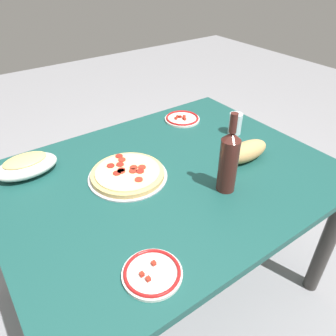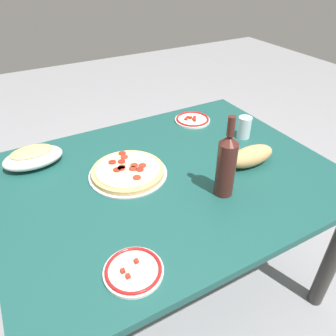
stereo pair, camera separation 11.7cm
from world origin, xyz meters
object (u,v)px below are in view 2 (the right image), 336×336
(wine_bottle, at_px, (226,164))
(water_glass, at_px, (244,127))
(side_plate_near, at_px, (133,271))
(side_plate_far, at_px, (192,120))
(dining_table, at_px, (168,194))
(pepperoni_pizza, at_px, (128,171))
(baked_pasta_dish, at_px, (33,157))
(bread_loaf, at_px, (251,156))

(wine_bottle, relative_size, water_glass, 3.02)
(water_glass, xyz_separation_m, side_plate_near, (0.78, 0.46, -0.04))
(side_plate_far, bearing_deg, wine_bottle, 68.41)
(dining_table, distance_m, pepperoni_pizza, 0.20)
(wine_bottle, height_order, side_plate_far, wine_bottle)
(baked_pasta_dish, bearing_deg, wine_bottle, 137.47)
(side_plate_far, bearing_deg, side_plate_near, 47.51)
(water_glass, xyz_separation_m, bread_loaf, (0.13, 0.20, -0.01))
(pepperoni_pizza, distance_m, side_plate_far, 0.55)
(side_plate_far, distance_m, bread_loaf, 0.46)
(bread_loaf, bearing_deg, dining_table, -17.69)
(side_plate_near, bearing_deg, bread_loaf, -158.17)
(pepperoni_pizza, distance_m, baked_pasta_dish, 0.41)
(baked_pasta_dish, height_order, side_plate_near, baked_pasta_dish)
(baked_pasta_dish, bearing_deg, dining_table, 144.17)
(baked_pasta_dish, distance_m, bread_loaf, 0.90)
(dining_table, height_order, wine_bottle, wine_bottle)
(baked_pasta_dish, xyz_separation_m, side_plate_far, (-0.80, -0.02, -0.03))
(side_plate_near, distance_m, side_plate_far, 0.97)
(dining_table, distance_m, water_glass, 0.50)
(pepperoni_pizza, height_order, wine_bottle, wine_bottle)
(water_glass, xyz_separation_m, side_plate_far, (0.12, -0.26, -0.04))
(water_glass, height_order, side_plate_near, water_glass)
(pepperoni_pizza, distance_m, side_plate_near, 0.48)
(dining_table, xyz_separation_m, baked_pasta_dish, (0.46, -0.33, 0.15))
(pepperoni_pizza, height_order, water_glass, water_glass)
(baked_pasta_dish, distance_m, water_glass, 0.95)
(pepperoni_pizza, bearing_deg, bread_loaf, 158.83)
(pepperoni_pizza, relative_size, side_plate_near, 1.83)
(wine_bottle, bearing_deg, side_plate_far, -111.59)
(pepperoni_pizza, bearing_deg, water_glass, -178.77)
(pepperoni_pizza, distance_m, bread_loaf, 0.51)
(wine_bottle, bearing_deg, bread_loaf, -155.74)
(wine_bottle, height_order, side_plate_near, wine_bottle)
(dining_table, height_order, side_plate_far, side_plate_far)
(side_plate_near, height_order, side_plate_far, same)
(baked_pasta_dish, distance_m, side_plate_near, 0.71)
(pepperoni_pizza, relative_size, baked_pasta_dish, 1.31)
(water_glass, bearing_deg, pepperoni_pizza, 1.23)
(baked_pasta_dish, bearing_deg, water_glass, 165.39)
(dining_table, xyz_separation_m, bread_loaf, (-0.33, 0.11, 0.15))
(wine_bottle, distance_m, bread_loaf, 0.25)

